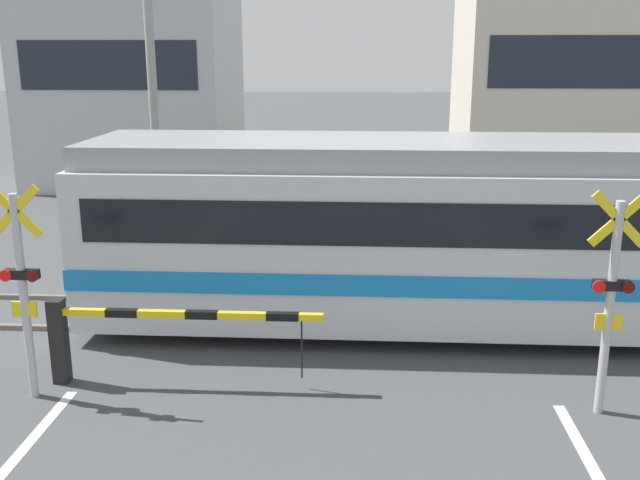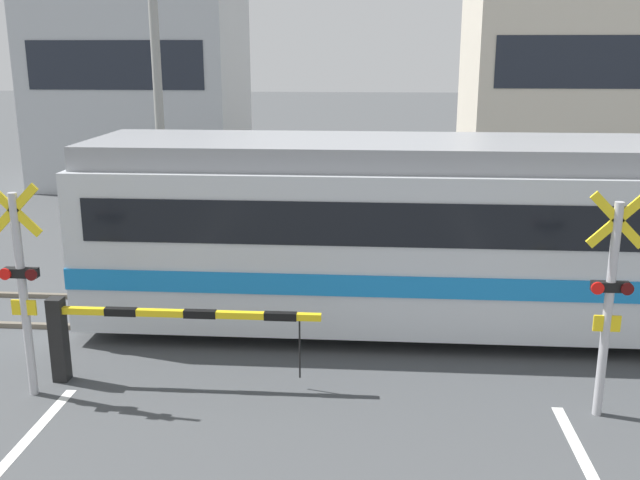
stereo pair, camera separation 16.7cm
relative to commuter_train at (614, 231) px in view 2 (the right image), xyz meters
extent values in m
cube|color=#6B6051|center=(-4.59, -0.72, -1.59)|extent=(50.00, 0.10, 0.08)
cube|color=#6B6051|center=(-4.59, 0.72, -1.59)|extent=(50.00, 0.10, 0.08)
cube|color=silver|center=(0.00, 0.00, -0.18)|extent=(16.73, 2.77, 2.44)
cube|color=gray|center=(0.00, 0.00, 1.22)|extent=(16.56, 2.44, 0.36)
cube|color=#197AC6|center=(0.00, 0.00, -0.54)|extent=(16.74, 2.83, 0.32)
cube|color=black|center=(0.00, 0.00, 0.37)|extent=(16.06, 2.82, 0.64)
cube|color=black|center=(-8.37, 0.00, 0.37)|extent=(0.03, 1.94, 0.80)
cylinder|color=black|center=(-5.18, -0.72, -1.25)|extent=(0.76, 0.12, 0.76)
cylinder|color=black|center=(-5.18, 0.72, -1.25)|extent=(0.76, 0.12, 0.76)
cube|color=black|center=(-8.01, -2.52, -1.03)|extent=(0.20, 0.20, 1.18)
cube|color=yellow|center=(-6.23, -2.52, -0.61)|extent=(3.57, 0.09, 0.09)
cube|color=black|center=(-7.12, -2.52, -0.61)|extent=(0.43, 0.10, 0.10)
cube|color=black|center=(-6.05, -2.52, -0.61)|extent=(0.43, 0.10, 0.10)
cube|color=black|center=(-4.98, -2.52, -0.61)|extent=(0.43, 0.10, 0.10)
cylinder|color=black|center=(-4.73, -2.52, -1.07)|extent=(0.02, 0.02, 0.81)
cube|color=black|center=(-1.18, 3.24, -1.03)|extent=(0.20, 0.20, 1.18)
cube|color=yellow|center=(-2.96, 3.24, -0.61)|extent=(3.57, 0.09, 0.09)
cube|color=black|center=(-2.07, 3.24, -0.61)|extent=(0.43, 0.10, 0.10)
cube|color=black|center=(-3.14, 3.24, -0.61)|extent=(0.43, 0.10, 0.10)
cube|color=black|center=(-4.21, 3.24, -0.61)|extent=(0.43, 0.10, 0.10)
cylinder|color=black|center=(-4.46, 3.24, -1.07)|extent=(0.02, 0.02, 0.81)
cylinder|color=#B2B2B7|center=(-8.21, -2.95, -0.28)|extent=(0.11, 0.11, 2.70)
cube|color=yellow|center=(-8.21, -2.95, 0.86)|extent=(0.68, 0.04, 0.68)
cube|color=yellow|center=(-8.21, -2.95, 0.86)|extent=(0.68, 0.04, 0.68)
cube|color=black|center=(-8.21, -2.95, 0.05)|extent=(0.44, 0.12, 0.12)
cylinder|color=red|center=(-8.38, -3.02, 0.05)|extent=(0.15, 0.03, 0.15)
cylinder|color=#4C0C0C|center=(-8.04, -3.02, 0.05)|extent=(0.15, 0.03, 0.15)
cube|color=yellow|center=(-8.21, -2.97, -0.41)|extent=(0.32, 0.03, 0.20)
cylinder|color=#B2B2B7|center=(-0.98, -2.95, -0.28)|extent=(0.11, 0.11, 2.70)
cube|color=yellow|center=(-0.98, -2.95, 0.86)|extent=(0.68, 0.04, 0.68)
cube|color=yellow|center=(-0.98, -2.95, 0.86)|extent=(0.68, 0.04, 0.68)
cube|color=black|center=(-0.98, -2.95, 0.05)|extent=(0.44, 0.12, 0.12)
cylinder|color=red|center=(-1.15, -3.02, 0.05)|extent=(0.15, 0.03, 0.15)
cylinder|color=#4C0C0C|center=(-0.81, -3.02, 0.05)|extent=(0.15, 0.03, 0.15)
cube|color=yellow|center=(-0.98, -2.97, -0.41)|extent=(0.32, 0.03, 0.20)
cylinder|color=#33384C|center=(-5.94, 5.91, -1.20)|extent=(0.13, 0.13, 0.86)
cylinder|color=#33384C|center=(-5.80, 5.91, -1.20)|extent=(0.13, 0.13, 0.86)
cube|color=#386647|center=(-5.87, 5.91, -0.43)|extent=(0.38, 0.22, 0.68)
sphere|color=tan|center=(-5.87, 5.91, 0.03)|extent=(0.23, 0.23, 0.23)
cube|color=#B2B7BC|center=(-11.57, 12.67, 1.98)|extent=(6.41, 5.09, 7.20)
cube|color=#1E232D|center=(-11.57, 10.12, 2.34)|extent=(5.39, 0.03, 1.44)
cube|color=beige|center=(1.86, 12.67, 2.07)|extent=(5.38, 5.09, 7.39)
cube|color=#1E232D|center=(1.86, 10.12, 2.44)|extent=(4.52, 0.03, 1.48)
cylinder|color=gray|center=(-8.96, 5.74, 1.72)|extent=(0.22, 0.22, 6.68)
camera|label=1|loc=(-3.97, -11.20, 2.75)|focal=40.00mm
camera|label=2|loc=(-3.80, -11.19, 2.75)|focal=40.00mm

